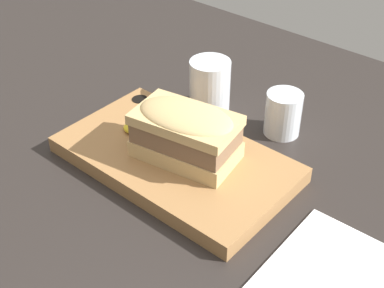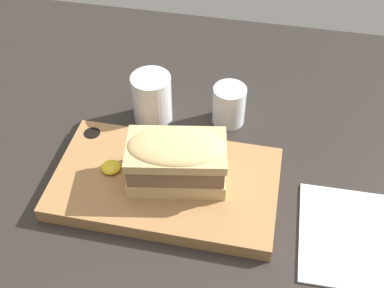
{
  "view_description": "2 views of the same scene",
  "coord_description": "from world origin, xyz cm",
  "px_view_note": "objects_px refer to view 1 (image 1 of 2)",
  "views": [
    {
      "loc": [
        42.51,
        -49.62,
        55.27
      ],
      "look_at": [
        2.16,
        -2.51,
        9.38
      ],
      "focal_mm": 50.0,
      "sensor_mm": 36.0,
      "label": 1
    },
    {
      "loc": [
        11.93,
        -50.07,
        64.75
      ],
      "look_at": [
        1.08,
        2.99,
        9.3
      ],
      "focal_mm": 45.0,
      "sensor_mm": 36.0,
      "label": 2
    }
  ],
  "objects_px": {
    "serving_board": "(175,159)",
    "napkin": "(349,285)",
    "water_glass": "(210,89)",
    "sandwich": "(186,132)",
    "wine_glass": "(283,115)"
  },
  "relations": [
    {
      "from": "serving_board",
      "to": "wine_glass",
      "type": "bearing_deg",
      "value": 67.54
    },
    {
      "from": "sandwich",
      "to": "water_glass",
      "type": "relative_size",
      "value": 1.75
    },
    {
      "from": "water_glass",
      "to": "napkin",
      "type": "height_order",
      "value": "water_glass"
    },
    {
      "from": "serving_board",
      "to": "sandwich",
      "type": "relative_size",
      "value": 2.18
    },
    {
      "from": "serving_board",
      "to": "napkin",
      "type": "distance_m",
      "value": 0.32
    },
    {
      "from": "sandwich",
      "to": "serving_board",
      "type": "bearing_deg",
      "value": -169.07
    },
    {
      "from": "serving_board",
      "to": "water_glass",
      "type": "distance_m",
      "value": 0.18
    },
    {
      "from": "sandwich",
      "to": "napkin",
      "type": "bearing_deg",
      "value": -7.72
    },
    {
      "from": "water_glass",
      "to": "napkin",
      "type": "relative_size",
      "value": 0.48
    },
    {
      "from": "sandwich",
      "to": "wine_glass",
      "type": "height_order",
      "value": "sandwich"
    },
    {
      "from": "napkin",
      "to": "sandwich",
      "type": "bearing_deg",
      "value": 172.28
    },
    {
      "from": "sandwich",
      "to": "water_glass",
      "type": "height_order",
      "value": "sandwich"
    },
    {
      "from": "water_glass",
      "to": "serving_board",
      "type": "bearing_deg",
      "value": -68.62
    },
    {
      "from": "serving_board",
      "to": "wine_glass",
      "type": "xyz_separation_m",
      "value": [
        0.08,
        0.19,
        0.02
      ]
    },
    {
      "from": "water_glass",
      "to": "wine_glass",
      "type": "height_order",
      "value": "water_glass"
    }
  ]
}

